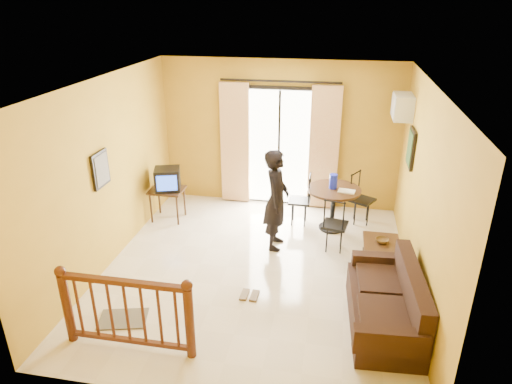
% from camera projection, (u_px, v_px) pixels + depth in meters
% --- Properties ---
extents(ground, '(5.00, 5.00, 0.00)m').
position_uv_depth(ground, '(256.00, 269.00, 6.94)').
color(ground, beige).
rests_on(ground, ground).
extents(room_shell, '(5.00, 5.00, 5.00)m').
position_uv_depth(room_shell, '(256.00, 164.00, 6.26)').
color(room_shell, white).
rests_on(room_shell, ground).
extents(balcony_door, '(2.25, 0.14, 2.46)m').
position_uv_depth(balcony_door, '(279.00, 147.00, 8.66)').
color(balcony_door, black).
rests_on(balcony_door, ground).
extents(tv_table, '(0.60, 0.50, 0.60)m').
position_uv_depth(tv_table, '(167.00, 193.00, 8.30)').
color(tv_table, black).
rests_on(tv_table, ground).
extents(television, '(0.54, 0.51, 0.40)m').
position_uv_depth(television, '(167.00, 179.00, 8.18)').
color(television, black).
rests_on(television, tv_table).
extents(picture_left, '(0.05, 0.42, 0.52)m').
position_uv_depth(picture_left, '(101.00, 169.00, 6.51)').
color(picture_left, black).
rests_on(picture_left, room_shell).
extents(dining_table, '(0.93, 0.93, 0.77)m').
position_uv_depth(dining_table, '(334.00, 197.00, 7.91)').
color(dining_table, black).
rests_on(dining_table, ground).
extents(water_jug, '(0.14, 0.14, 0.25)m').
position_uv_depth(water_jug, '(333.00, 181.00, 7.81)').
color(water_jug, '#1521C9').
rests_on(water_jug, dining_table).
extents(serving_tray, '(0.31, 0.22, 0.02)m').
position_uv_depth(serving_tray, '(347.00, 191.00, 7.72)').
color(serving_tray, beige).
rests_on(serving_tray, dining_table).
extents(dining_chairs, '(1.58, 1.56, 0.95)m').
position_uv_depth(dining_chairs, '(330.00, 231.00, 8.06)').
color(dining_chairs, black).
rests_on(dining_chairs, ground).
extents(air_conditioner, '(0.31, 0.60, 0.40)m').
position_uv_depth(air_conditioner, '(402.00, 107.00, 7.49)').
color(air_conditioner, silver).
rests_on(air_conditioner, room_shell).
extents(botanical_print, '(0.05, 0.50, 0.60)m').
position_uv_depth(botanical_print, '(411.00, 148.00, 7.08)').
color(botanical_print, black).
rests_on(botanical_print, room_shell).
extents(coffee_table, '(0.53, 0.96, 0.43)m').
position_uv_depth(coffee_table, '(381.00, 256.00, 6.76)').
color(coffee_table, black).
rests_on(coffee_table, ground).
extents(bowl, '(0.25, 0.25, 0.06)m').
position_uv_depth(bowl, '(382.00, 241.00, 6.83)').
color(bowl, '#503B1B').
rests_on(bowl, coffee_table).
extents(sofa, '(0.89, 1.76, 0.82)m').
position_uv_depth(sofa, '(389.00, 306.00, 5.64)').
color(sofa, black).
rests_on(sofa, ground).
extents(standing_person, '(0.40, 0.61, 1.67)m').
position_uv_depth(standing_person, '(276.00, 200.00, 7.27)').
color(standing_person, black).
rests_on(standing_person, ground).
extents(stair_balustrade, '(1.63, 0.13, 1.04)m').
position_uv_depth(stair_balustrade, '(126.00, 308.00, 5.19)').
color(stair_balustrade, '#471E0F').
rests_on(stair_balustrade, ground).
extents(doormat, '(0.68, 0.53, 0.02)m').
position_uv_depth(doormat, '(123.00, 319.00, 5.87)').
color(doormat, '#5B5649').
rests_on(doormat, ground).
extents(sandals, '(0.25, 0.25, 0.03)m').
position_uv_depth(sandals, '(249.00, 295.00, 6.32)').
color(sandals, '#503B1B').
rests_on(sandals, ground).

